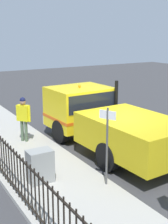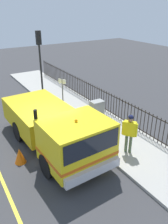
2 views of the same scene
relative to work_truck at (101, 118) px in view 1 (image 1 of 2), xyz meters
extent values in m
plane|color=#38383A|center=(-0.13, 0.94, -1.19)|extent=(53.57, 53.57, 0.00)
cube|color=#A3A099|center=(2.90, 0.94, -1.13)|extent=(2.80, 24.35, 0.13)
cube|color=yellow|center=(-2.65, 0.94, -1.19)|extent=(0.12, 21.91, 0.01)
cube|color=yellow|center=(0.07, -1.56, 0.12)|extent=(2.54, 2.13, 1.66)
cube|color=black|center=(0.07, -1.56, 0.48)|extent=(2.34, 2.16, 0.73)
cube|color=gold|center=(-0.07, 1.86, -0.16)|extent=(2.61, 3.90, 1.11)
cube|color=silver|center=(0.11, -2.65, -0.56)|extent=(2.34, 0.30, 0.36)
cube|color=#DB5914|center=(0.07, -1.56, -0.25)|extent=(2.56, 2.15, 0.12)
cylinder|color=black|center=(1.16, -1.21, -0.71)|extent=(0.34, 0.97, 0.96)
cylinder|color=black|center=(-1.05, -1.30, -0.71)|extent=(0.34, 0.97, 0.96)
cylinder|color=black|center=(1.03, 1.91, -0.71)|extent=(0.34, 0.97, 0.96)
cylinder|color=black|center=(-1.18, 1.81, -0.71)|extent=(0.34, 0.97, 0.96)
sphere|color=orange|center=(0.07, -1.56, 1.00)|extent=(0.12, 0.12, 0.12)
cylinder|color=black|center=(-1.06, -0.49, 0.28)|extent=(0.14, 0.14, 1.99)
cube|color=yellow|center=(2.47, -1.85, 0.10)|extent=(0.48, 0.54, 0.63)
sphere|color=#997051|center=(2.47, -1.85, 0.54)|extent=(0.24, 0.24, 0.24)
sphere|color=#14193F|center=(2.47, -1.85, 0.62)|extent=(0.22, 0.22, 0.22)
cylinder|color=#4C6047|center=(2.52, -1.92, -0.64)|extent=(0.13, 0.13, 0.85)
cylinder|color=#4C6047|center=(2.41, -1.77, -0.64)|extent=(0.13, 0.13, 0.85)
cylinder|color=yellow|center=(2.63, -2.08, 0.07)|extent=(0.09, 0.09, 0.60)
cylinder|color=yellow|center=(2.30, -1.62, 0.07)|extent=(0.09, 0.09, 0.60)
cylinder|color=black|center=(4.14, 0.59, -0.41)|extent=(0.04, 0.04, 1.30)
cylinder|color=black|center=(4.14, 0.82, -0.41)|extent=(0.04, 0.04, 1.30)
cylinder|color=black|center=(4.14, 1.06, -0.41)|extent=(0.04, 0.04, 1.30)
cylinder|color=black|center=(4.14, 1.30, -0.41)|extent=(0.04, 0.04, 1.30)
cylinder|color=black|center=(4.14, 1.54, -0.41)|extent=(0.04, 0.04, 1.30)
cylinder|color=black|center=(4.14, 1.77, -0.41)|extent=(0.04, 0.04, 1.30)
cylinder|color=black|center=(4.14, 2.01, -0.41)|extent=(0.04, 0.04, 1.30)
cylinder|color=black|center=(4.14, 2.25, -0.41)|extent=(0.04, 0.04, 1.30)
cylinder|color=black|center=(4.14, 2.49, -0.41)|extent=(0.04, 0.04, 1.30)
cylinder|color=black|center=(4.14, 2.73, -0.41)|extent=(0.04, 0.04, 1.30)
cylinder|color=black|center=(4.14, 2.96, -0.41)|extent=(0.04, 0.04, 1.30)
cylinder|color=black|center=(4.14, 3.20, -0.41)|extent=(0.04, 0.04, 1.30)
cylinder|color=black|center=(4.14, 3.44, -0.41)|extent=(0.04, 0.04, 1.30)
cylinder|color=black|center=(4.14, 3.68, -0.41)|extent=(0.04, 0.04, 1.30)
cylinder|color=black|center=(4.14, 3.92, -0.41)|extent=(0.04, 0.04, 1.30)
cylinder|color=black|center=(4.14, 4.15, -0.41)|extent=(0.04, 0.04, 1.30)
cylinder|color=black|center=(4.14, 4.39, -0.41)|extent=(0.04, 0.04, 1.30)
cylinder|color=black|center=(4.14, 4.63, -0.41)|extent=(0.04, 0.04, 1.30)
cube|color=black|center=(4.14, 0.94, 0.13)|extent=(0.04, 20.70, 0.04)
cube|color=black|center=(4.14, 0.94, -0.91)|extent=(0.04, 20.70, 0.04)
cube|color=gray|center=(3.29, 1.71, -0.58)|extent=(0.72, 0.49, 0.97)
cone|color=orange|center=(-1.71, 0.06, -0.85)|extent=(0.47, 0.47, 0.67)
cylinder|color=#4C4C4C|center=(1.73, 2.84, 0.07)|extent=(0.06, 0.06, 2.27)
cube|color=white|center=(1.73, 2.84, 1.00)|extent=(0.25, 0.46, 0.24)
camera|label=1|loc=(6.45, 9.44, 3.18)|focal=49.42mm
camera|label=2|loc=(-3.57, -7.96, 4.82)|focal=36.93mm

